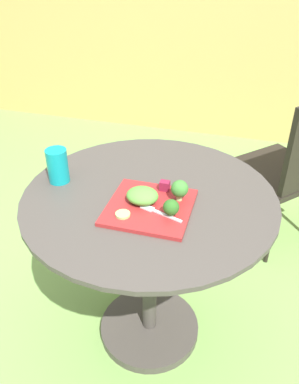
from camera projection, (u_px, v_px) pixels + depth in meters
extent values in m
plane|color=#70994C|center=(149.00, 330.00, 1.80)|extent=(12.00, 12.00, 0.00)
cube|color=tan|center=(224.00, 56.00, 3.20)|extent=(8.00, 0.08, 1.36)
cylinder|color=#423D38|center=(149.00, 197.00, 1.40)|extent=(0.90, 0.90, 0.02)
cylinder|color=#423D38|center=(149.00, 269.00, 1.59)|extent=(0.06, 0.06, 0.68)
cylinder|color=#423D38|center=(149.00, 327.00, 1.79)|extent=(0.44, 0.44, 0.04)
cube|color=black|center=(278.00, 170.00, 2.15)|extent=(0.62, 0.62, 0.03)
cylinder|color=black|center=(271.00, 181.00, 2.47)|extent=(0.02, 0.02, 0.43)
cylinder|color=black|center=(227.00, 197.00, 2.32)|extent=(0.02, 0.02, 0.43)
cylinder|color=black|center=(272.00, 230.00, 2.06)|extent=(0.02, 0.02, 0.43)
cube|color=maroon|center=(150.00, 207.00, 1.32)|extent=(0.28, 0.28, 0.01)
cylinder|color=#0F8C93|center=(57.00, 166.00, 1.44)|extent=(0.08, 0.08, 0.13)
cylinder|color=#0D777D|center=(58.00, 171.00, 1.45)|extent=(0.07, 0.07, 0.09)
cube|color=silver|center=(167.00, 216.00, 1.26)|extent=(0.11, 0.05, 0.00)
cube|color=silver|center=(147.00, 208.00, 1.30)|extent=(0.05, 0.04, 0.00)
ellipsoid|color=#519338|center=(142.00, 196.00, 1.32)|extent=(0.11, 0.10, 0.05)
cylinder|color=#99B770|center=(179.00, 197.00, 1.34)|extent=(0.02, 0.02, 0.02)
sphere|color=#38752D|center=(180.00, 189.00, 1.32)|extent=(0.06, 0.06, 0.06)
cylinder|color=#99B770|center=(171.00, 214.00, 1.27)|extent=(0.02, 0.02, 0.01)
sphere|color=#285B1E|center=(171.00, 207.00, 1.25)|extent=(0.05, 0.05, 0.05)
cylinder|color=#8EB766|center=(123.00, 214.00, 1.27)|extent=(0.05, 0.05, 0.01)
cube|color=maroon|center=(165.00, 186.00, 1.39)|extent=(0.03, 0.03, 0.03)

